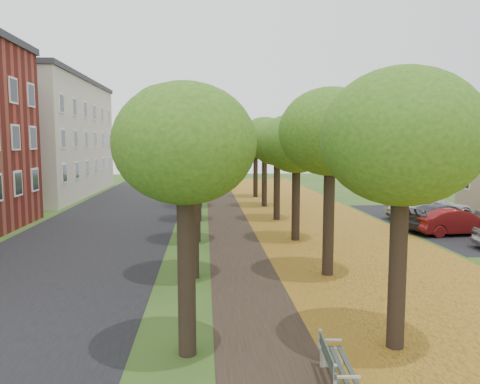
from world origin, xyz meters
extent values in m
plane|color=#2D4C19|center=(0.00, 0.00, 0.00)|extent=(120.00, 120.00, 0.00)
cube|color=black|center=(-7.50, 15.00, 0.00)|extent=(8.00, 70.00, 0.01)
cube|color=black|center=(0.00, 15.00, 0.00)|extent=(3.20, 70.00, 0.01)
cube|color=#B88D21|center=(5.00, 15.00, 0.01)|extent=(7.50, 70.00, 0.01)
cube|color=black|center=(13.50, 16.00, 0.00)|extent=(9.00, 16.00, 0.01)
cylinder|color=black|center=(-2.20, 0.00, 1.86)|extent=(0.40, 0.40, 3.72)
ellipsoid|color=#2A5C13|center=(-2.20, 0.00, 4.86)|extent=(3.51, 3.51, 2.98)
cylinder|color=black|center=(-2.20, 6.00, 1.86)|extent=(0.40, 0.40, 3.72)
ellipsoid|color=#2A5C13|center=(-2.20, 6.00, 4.86)|extent=(3.51, 3.51, 2.98)
cylinder|color=black|center=(-2.20, 12.00, 1.86)|extent=(0.40, 0.40, 3.72)
ellipsoid|color=#2A5C13|center=(-2.20, 12.00, 4.86)|extent=(3.51, 3.51, 2.98)
cylinder|color=black|center=(-2.20, 18.00, 1.86)|extent=(0.40, 0.40, 3.72)
ellipsoid|color=#2A5C13|center=(-2.20, 18.00, 4.86)|extent=(3.51, 3.51, 2.98)
cylinder|color=black|center=(-2.20, 24.00, 1.86)|extent=(0.40, 0.40, 3.72)
ellipsoid|color=#2A5C13|center=(-2.20, 24.00, 4.86)|extent=(3.51, 3.51, 2.98)
cylinder|color=black|center=(-2.20, 30.00, 1.86)|extent=(0.40, 0.40, 3.72)
ellipsoid|color=#2A5C13|center=(-2.20, 30.00, 4.86)|extent=(3.51, 3.51, 2.98)
cylinder|color=black|center=(2.60, 0.00, 1.86)|extent=(0.40, 0.40, 3.72)
ellipsoid|color=#2A5C13|center=(2.60, 0.00, 4.86)|extent=(3.51, 3.51, 2.98)
cylinder|color=black|center=(2.60, 6.00, 1.86)|extent=(0.40, 0.40, 3.72)
ellipsoid|color=#2A5C13|center=(2.60, 6.00, 4.86)|extent=(3.51, 3.51, 2.98)
cylinder|color=black|center=(2.60, 12.00, 1.86)|extent=(0.40, 0.40, 3.72)
ellipsoid|color=#2A5C13|center=(2.60, 12.00, 4.86)|extent=(3.51, 3.51, 2.98)
cylinder|color=black|center=(2.60, 18.00, 1.86)|extent=(0.40, 0.40, 3.72)
ellipsoid|color=#2A5C13|center=(2.60, 18.00, 4.86)|extent=(3.51, 3.51, 2.98)
cylinder|color=black|center=(2.60, 24.00, 1.86)|extent=(0.40, 0.40, 3.72)
ellipsoid|color=#2A5C13|center=(2.60, 24.00, 4.86)|extent=(3.51, 3.51, 2.98)
cylinder|color=black|center=(2.60, 30.00, 1.86)|extent=(0.40, 0.40, 3.72)
ellipsoid|color=#2A5C13|center=(2.60, 30.00, 4.86)|extent=(3.51, 3.51, 2.98)
cube|color=beige|center=(-17.00, 33.00, 5.00)|extent=(10.00, 20.00, 10.00)
cube|color=#2D2D33|center=(-17.00, 33.00, 10.20)|extent=(10.30, 20.30, 0.40)
cube|color=#2D382F|center=(0.80, -1.61, 0.43)|extent=(0.56, 1.73, 0.04)
cube|color=#2D382F|center=(0.56, -1.60, 0.68)|extent=(0.16, 1.70, 0.25)
cube|color=silver|center=(0.86, -0.84, 0.21)|extent=(0.48, 0.09, 0.43)
cube|color=silver|center=(0.75, -2.39, 0.60)|extent=(0.43, 0.09, 0.04)
cube|color=silver|center=(0.86, -0.84, 0.60)|extent=(0.43, 0.09, 0.04)
imported|color=maroon|center=(11.00, 12.63, 0.68)|extent=(4.27, 1.81, 1.37)
imported|color=#343439|center=(11.00, 13.74, 0.72)|extent=(5.34, 3.54, 1.44)
imported|color=silver|center=(12.03, 17.34, 0.74)|extent=(5.66, 3.23, 1.49)
camera|label=1|loc=(-1.78, -10.13, 4.76)|focal=35.00mm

